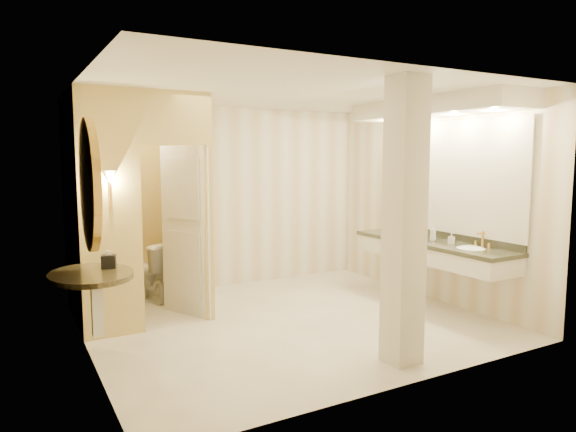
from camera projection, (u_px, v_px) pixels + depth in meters
name	position (u px, v px, depth m)	size (l,w,h in m)	color
floor	(289.00, 321.00, 6.15)	(4.50, 4.50, 0.00)	white
ceiling	(289.00, 92.00, 5.84)	(4.50, 4.50, 0.00)	silver
wall_back	(225.00, 198.00, 7.73)	(4.50, 0.02, 2.70)	silver
wall_front	(406.00, 231.00, 4.26)	(4.50, 0.02, 2.70)	silver
wall_left	(84.00, 221.00, 4.91)	(0.02, 4.00, 2.70)	silver
wall_right	(431.00, 202.00, 7.08)	(0.02, 4.00, 2.70)	silver
toilet_closet	(171.00, 204.00, 6.29)	(1.50, 1.55, 2.70)	#EDDC7C
wall_sconce	(110.00, 179.00, 5.40)	(0.14, 0.14, 0.42)	gold
vanity	(435.00, 183.00, 6.63)	(0.75, 2.57, 2.09)	beige
console_shelf	(91.00, 223.00, 4.80)	(0.96, 0.96, 1.93)	black
pillar	(404.00, 223.00, 4.79)	(0.30, 0.30, 2.70)	beige
tissue_box	(109.00, 261.00, 5.04)	(0.13, 0.13, 0.13)	black
toilet	(153.00, 271.00, 7.05)	(0.46, 0.80, 0.82)	white
soap_bottle_a	(451.00, 239.00, 6.43)	(0.06, 0.06, 0.14)	beige
soap_bottle_b	(424.00, 236.00, 6.75)	(0.09, 0.09, 0.11)	silver
soap_bottle_c	(433.00, 233.00, 6.66)	(0.08, 0.08, 0.21)	#C6B28C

